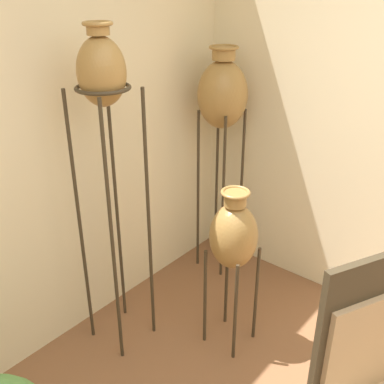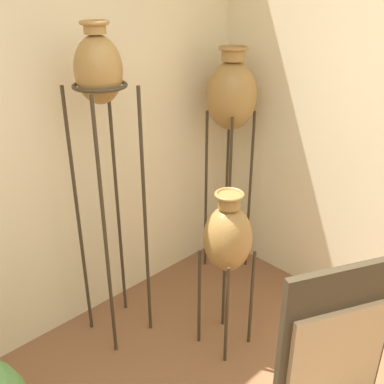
{
  "view_description": "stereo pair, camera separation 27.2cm",
  "coord_description": "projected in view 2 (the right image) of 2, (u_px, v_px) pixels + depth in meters",
  "views": [
    {
      "loc": [
        -0.81,
        -0.16,
        2.06
      ],
      "look_at": [
        1.08,
        1.41,
        0.88
      ],
      "focal_mm": 42.0,
      "sensor_mm": 36.0,
      "label": 1
    },
    {
      "loc": [
        -0.63,
        -0.36,
        2.06
      ],
      "look_at": [
        1.08,
        1.41,
        0.88
      ],
      "focal_mm": 42.0,
      "sensor_mm": 36.0,
      "label": 2
    }
  ],
  "objects": [
    {
      "name": "vase_stand_tall",
      "position": [
        100.0,
        87.0,
        2.25
      ],
      "size": [
        0.29,
        0.29,
        1.88
      ],
      "color": "#382D1E",
      "rests_on": "ground_plane"
    },
    {
      "name": "vase_stand_medium",
      "position": [
        231.0,
        98.0,
        3.0
      ],
      "size": [
        0.34,
        0.34,
        1.67
      ],
      "color": "#382D1E",
      "rests_on": "ground_plane"
    },
    {
      "name": "vase_stand_short",
      "position": [
        228.0,
        239.0,
        2.5
      ],
      "size": [
        0.27,
        0.27,
        1.03
      ],
      "color": "#382D1E",
      "rests_on": "ground_plane"
    }
  ]
}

